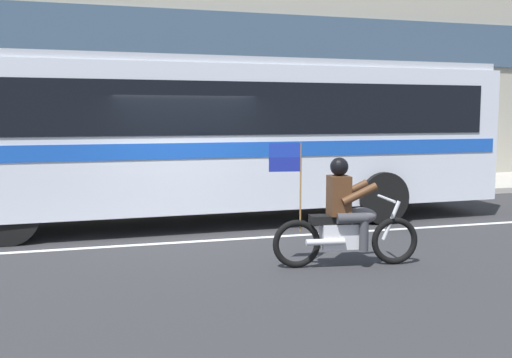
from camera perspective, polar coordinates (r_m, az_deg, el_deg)
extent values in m
plane|color=#2B2B2D|center=(10.86, -6.58, -5.35)|extent=(60.00, 60.00, 0.00)
cube|color=#A39E93|center=(15.83, -9.78, -1.50)|extent=(28.00, 3.80, 0.15)
cube|color=silver|center=(10.28, -5.99, -5.98)|extent=(26.60, 0.14, 0.01)
cube|color=#384C60|center=(17.69, -10.78, 13.64)|extent=(25.76, 0.10, 1.40)
cube|color=silver|center=(11.95, -4.53, 4.08)|extent=(11.90, 2.86, 2.70)
cube|color=black|center=(11.95, -4.55, 6.72)|extent=(10.95, 2.87, 0.96)
cube|color=#194CB2|center=(11.96, -4.52, 3.12)|extent=(11.66, 2.88, 0.28)
cube|color=#ADB1BA|center=(11.99, -4.59, 10.83)|extent=(11.66, 2.72, 0.16)
cylinder|color=black|center=(10.70, -22.71, -3.14)|extent=(1.04, 0.30, 1.04)
cylinder|color=black|center=(12.08, 12.01, -1.78)|extent=(1.04, 0.30, 1.04)
torus|color=black|center=(8.88, 13.15, -5.79)|extent=(0.70, 0.19, 0.69)
torus|color=black|center=(8.47, 3.92, -6.22)|extent=(0.70, 0.19, 0.69)
cube|color=silver|center=(8.62, 8.34, -5.38)|extent=(0.67, 0.37, 0.36)
ellipsoid|color=#59565B|center=(8.64, 9.96, -3.49)|extent=(0.52, 0.35, 0.24)
cube|color=black|center=(8.52, 7.07, -3.86)|extent=(0.59, 0.34, 0.12)
cylinder|color=silver|center=(8.81, 12.84, -3.90)|extent=(0.28, 0.10, 0.58)
cylinder|color=silver|center=(8.73, 12.40, -1.85)|extent=(0.13, 0.64, 0.04)
cylinder|color=silver|center=(8.40, 6.67, -6.01)|extent=(0.56, 0.17, 0.09)
cube|color=#4C2D19|center=(8.50, 7.95, -1.57)|extent=(0.33, 0.40, 0.56)
sphere|color=black|center=(8.46, 7.99, 1.18)|extent=(0.26, 0.26, 0.26)
cylinder|color=#38383D|center=(8.76, 8.47, -3.34)|extent=(0.44, 0.21, 0.15)
cylinder|color=#38383D|center=(8.85, 9.57, -4.84)|extent=(0.13, 0.13, 0.46)
cylinder|color=#38383D|center=(8.42, 9.17, -3.74)|extent=(0.44, 0.21, 0.15)
cylinder|color=#38383D|center=(8.51, 10.31, -5.28)|extent=(0.13, 0.13, 0.46)
cylinder|color=#4C2D19|center=(8.75, 9.10, -1.10)|extent=(0.53, 0.19, 0.32)
cylinder|color=#4C2D19|center=(8.38, 9.90, -1.44)|extent=(0.53, 0.19, 0.32)
cylinder|color=olive|center=(8.35, 4.29, -0.80)|extent=(0.02, 0.02, 1.25)
cube|color=#1933A5|center=(8.26, 2.76, 2.79)|extent=(0.44, 0.08, 0.20)
cube|color=navy|center=(8.27, 2.75, 1.40)|extent=(0.44, 0.08, 0.20)
cylinder|color=red|center=(16.36, 8.60, 0.05)|extent=(0.22, 0.22, 0.58)
sphere|color=red|center=(16.32, 8.62, 1.31)|extent=(0.20, 0.20, 0.20)
cylinder|color=red|center=(16.23, 8.81, 0.11)|extent=(0.09, 0.10, 0.09)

